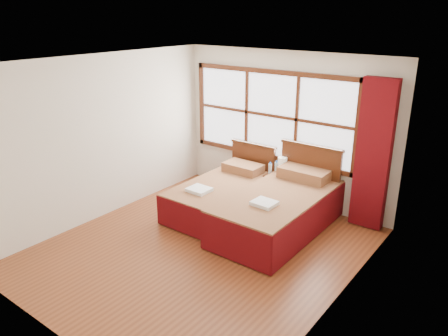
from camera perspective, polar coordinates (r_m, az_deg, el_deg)
The scene contains 15 objects.
floor at distance 6.33m, azimuth -3.01°, elevation -10.51°, with size 4.50×4.50×0.00m, color brown.
ceiling at distance 5.49m, azimuth -3.51°, elevation 13.59°, with size 4.50×4.50×0.00m, color white.
wall_back at distance 7.56m, azimuth 7.89°, elevation 5.15°, with size 4.00×4.00×0.00m, color silver.
wall_left at distance 7.19m, azimuth -15.53°, elevation 3.83°, with size 4.50×4.50×0.00m, color silver.
wall_right at distance 4.82m, azimuth 15.29°, elevation -4.10°, with size 4.50×4.50×0.00m, color silver.
window at distance 7.60m, azimuth 6.17°, elevation 6.86°, with size 3.16×0.06×1.56m.
curtain at distance 6.86m, azimuth 18.92°, elevation 1.58°, with size 0.50×0.16×2.30m, color #63090F.
bed_left at distance 7.34m, azimuth -0.32°, elevation -3.43°, with size 0.99×2.01×0.96m.
bed_right at distance 6.74m, azimuth 7.36°, elevation -5.30°, with size 1.17×2.27×1.14m.
nightstand at distance 7.64m, azimuth 7.03°, elevation -2.80°, with size 0.41×0.40×0.54m.
towels_left at distance 6.89m, azimuth -3.27°, elevation -2.85°, with size 0.35×0.31×0.05m.
towels_right at distance 6.21m, azimuth 5.29°, elevation -4.59°, with size 0.34×0.30×0.05m.
lamp at distance 7.51m, azimuth 7.64°, elevation 0.74°, with size 0.16×0.16×0.31m.
bottle_near at distance 7.48m, azimuth 6.04°, elevation -0.17°, with size 0.06×0.06×0.24m.
bottle_far at distance 7.53m, azimuth 6.87°, elevation -0.02°, with size 0.07×0.07×0.25m.
Camera 1 is at (3.55, -4.14, 3.20)m, focal length 35.00 mm.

